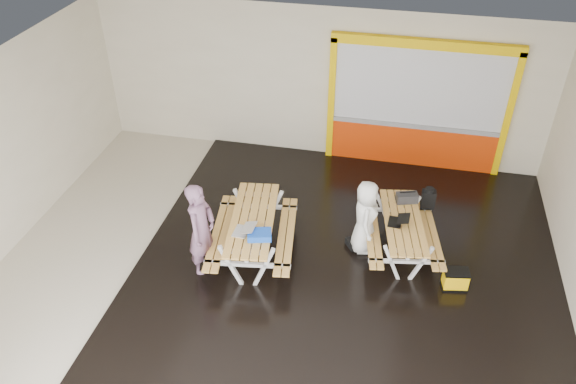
% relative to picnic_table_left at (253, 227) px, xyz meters
% --- Properties ---
extents(room, '(10.02, 8.02, 3.52)m').
position_rel_picnic_table_left_xyz_m(room, '(0.49, -0.18, 1.09)').
color(room, beige).
rests_on(room, ground).
extents(deck, '(7.50, 7.98, 0.05)m').
position_rel_picnic_table_left_xyz_m(deck, '(1.74, -0.18, -0.64)').
color(deck, black).
rests_on(deck, room).
extents(kiosk, '(3.88, 0.16, 3.00)m').
position_rel_picnic_table_left_xyz_m(kiosk, '(2.69, 3.76, 0.78)').
color(kiosk, red).
rests_on(kiosk, room).
extents(picnic_table_left, '(1.76, 2.35, 0.87)m').
position_rel_picnic_table_left_xyz_m(picnic_table_left, '(0.00, 0.00, 0.00)').
color(picnic_table_left, '#DEA54E').
rests_on(picnic_table_left, deck).
extents(picnic_table_right, '(1.62, 2.12, 0.77)m').
position_rel_picnic_table_left_xyz_m(picnic_table_right, '(2.63, 0.62, -0.07)').
color(picnic_table_right, '#DEA54E').
rests_on(picnic_table_right, deck).
extents(person_left, '(0.52, 0.72, 1.83)m').
position_rel_picnic_table_left_xyz_m(person_left, '(-0.75, -0.57, 0.25)').
color(person_left, '#79556F').
rests_on(person_left, deck).
extents(person_right, '(0.53, 0.76, 1.46)m').
position_rel_picnic_table_left_xyz_m(person_right, '(1.96, 0.53, 0.15)').
color(person_right, white).
rests_on(person_right, deck).
extents(laptop_left, '(0.39, 0.36, 0.16)m').
position_rel_picnic_table_left_xyz_m(laptop_left, '(-0.04, -0.42, 0.26)').
color(laptop_left, silver).
rests_on(laptop_left, picnic_table_left).
extents(laptop_right, '(0.38, 0.34, 0.15)m').
position_rel_picnic_table_left_xyz_m(laptop_right, '(2.53, 0.53, 0.16)').
color(laptop_right, black).
rests_on(laptop_right, picnic_table_right).
extents(blue_pouch, '(0.46, 0.37, 0.12)m').
position_rel_picnic_table_left_xyz_m(blue_pouch, '(0.26, -0.50, 0.26)').
color(blue_pouch, blue).
rests_on(blue_pouch, picnic_table_left).
extents(toolbox, '(0.43, 0.30, 0.23)m').
position_rel_picnic_table_left_xyz_m(toolbox, '(2.66, 1.21, 0.20)').
color(toolbox, black).
rests_on(toolbox, picnic_table_right).
extents(backpack, '(0.27, 0.19, 0.44)m').
position_rel_picnic_table_left_xyz_m(backpack, '(3.07, 1.51, 0.05)').
color(backpack, black).
rests_on(backpack, picnic_table_right).
extents(dark_case, '(0.47, 0.44, 0.14)m').
position_rel_picnic_table_left_xyz_m(dark_case, '(1.85, 0.61, -0.54)').
color(dark_case, black).
rests_on(dark_case, deck).
extents(fluke_bag, '(0.47, 0.35, 0.37)m').
position_rel_picnic_table_left_xyz_m(fluke_bag, '(3.61, -0.13, -0.43)').
color(fluke_bag, black).
rests_on(fluke_bag, deck).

